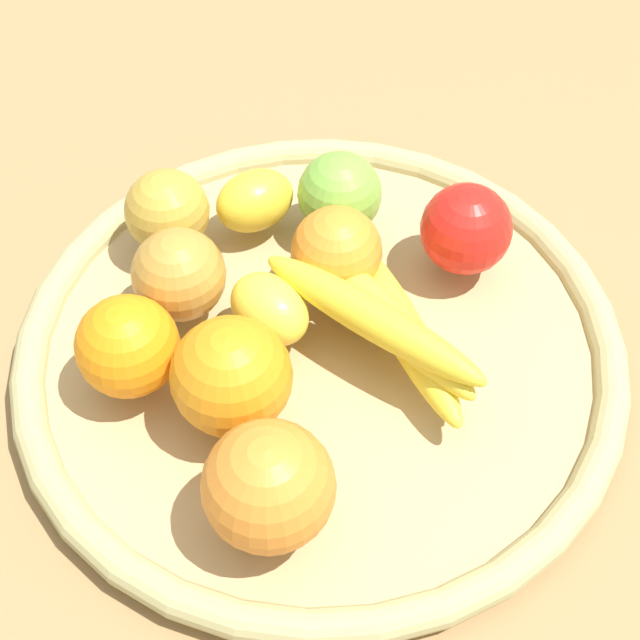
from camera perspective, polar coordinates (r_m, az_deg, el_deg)
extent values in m
plane|color=#967347|center=(0.74, 0.00, -2.48)|extent=(2.40, 2.40, 0.00)
cylinder|color=tan|center=(0.73, 0.00, -2.06)|extent=(0.44, 0.44, 0.02)
torus|color=tan|center=(0.72, 0.00, -1.62)|extent=(0.45, 0.45, 0.03)
sphere|color=orange|center=(0.64, -5.22, -3.31)|extent=(0.11, 0.11, 0.08)
ellipsoid|color=yellow|center=(0.70, -2.98, 0.65)|extent=(0.08, 0.08, 0.05)
sphere|color=#78B33F|center=(0.77, 1.15, 7.42)|extent=(0.09, 0.09, 0.07)
ellipsoid|color=yellow|center=(0.71, 4.87, -0.09)|extent=(0.18, 0.10, 0.03)
ellipsoid|color=yellow|center=(0.69, 3.81, 0.06)|extent=(0.16, 0.14, 0.03)
ellipsoid|color=yellow|center=(0.67, 3.07, 0.10)|extent=(0.13, 0.17, 0.03)
sphere|color=gold|center=(0.76, -8.96, 6.32)|extent=(0.09, 0.09, 0.07)
sphere|color=orange|center=(0.68, -11.23, -1.53)|extent=(0.09, 0.09, 0.07)
sphere|color=red|center=(0.74, 8.57, 5.31)|extent=(0.10, 0.10, 0.07)
sphere|color=orange|center=(0.60, -3.03, -9.72)|extent=(0.11, 0.11, 0.08)
sphere|color=#B98435|center=(0.71, -8.29, 2.65)|extent=(0.08, 0.08, 0.07)
sphere|color=orange|center=(0.72, 0.98, 4.05)|extent=(0.09, 0.09, 0.07)
ellipsoid|color=yellow|center=(0.78, -3.85, 7.01)|extent=(0.08, 0.08, 0.05)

